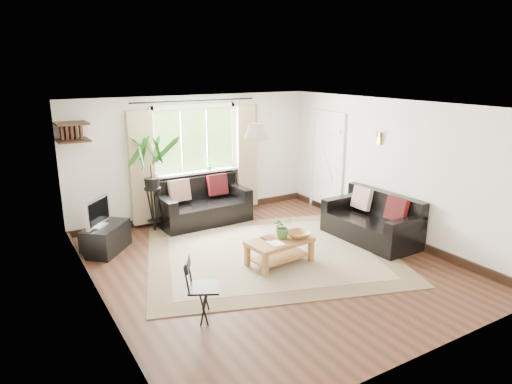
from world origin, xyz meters
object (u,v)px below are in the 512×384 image
sofa_right (371,219)px  palm_stand (152,184)px  folding_chair (204,289)px  tv_stand (106,238)px  sofa_back (203,203)px  coffee_table (280,252)px

sofa_right → palm_stand: (-3.06, 2.36, 0.49)m
folding_chair → sofa_right: bearing=-48.8°
sofa_right → tv_stand: sofa_right is taller
tv_stand → folding_chair: size_ratio=1.09×
sofa_back → sofa_right: sofa_back is taller
palm_stand → folding_chair: palm_stand is taller
sofa_back → sofa_right: size_ratio=1.03×
coffee_table → palm_stand: (-1.16, 2.39, 0.68)m
sofa_right → coffee_table: (-1.90, -0.03, -0.19)m
coffee_table → palm_stand: size_ratio=0.56×
tv_stand → folding_chair: folding_chair is taller
palm_stand → folding_chair: 3.28m
sofa_back → palm_stand: bearing=176.0°
tv_stand → palm_stand: size_ratio=0.47×
coffee_table → tv_stand: size_ratio=1.18×
sofa_right → folding_chair: 3.62m
sofa_right → folding_chair: size_ratio=2.15×
coffee_table → tv_stand: tv_stand is taller
sofa_back → sofa_right: (2.09, -2.32, -0.01)m
coffee_table → folding_chair: 1.83m
sofa_back → folding_chair: size_ratio=2.22×
sofa_back → palm_stand: size_ratio=0.97×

